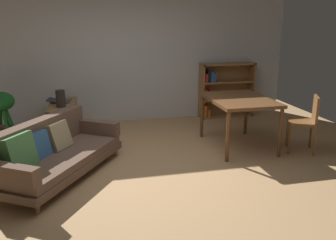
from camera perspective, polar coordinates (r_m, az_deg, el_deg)
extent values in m
plane|color=tan|center=(4.88, -3.34, -8.27)|extent=(8.16, 8.16, 0.00)
cube|color=silver|center=(7.16, -7.28, 10.52)|extent=(6.80, 0.10, 2.70)
cylinder|color=olive|center=(5.45, -8.36, -5.13)|extent=(0.04, 0.04, 0.11)
cylinder|color=olive|center=(4.11, -20.19, -13.25)|extent=(0.04, 0.04, 0.11)
cylinder|color=olive|center=(5.79, -14.46, -4.21)|extent=(0.04, 0.04, 0.11)
cube|color=brown|center=(4.89, -16.90, -6.84)|extent=(1.73, 2.08, 0.10)
cube|color=brown|center=(4.85, -16.99, -5.74)|extent=(1.66, 1.99, 0.10)
cube|color=brown|center=(4.96, -20.19, -2.40)|extent=(1.15, 1.67, 0.42)
cube|color=brown|center=(5.51, -11.65, -1.13)|extent=(0.73, 0.54, 0.21)
cube|color=brown|center=(4.17, -24.47, -7.83)|extent=(0.73, 0.54, 0.21)
cube|color=#4C894C|center=(4.48, -22.83, -4.85)|extent=(0.41, 0.47, 0.44)
cube|color=#336093|center=(4.74, -20.22, -3.91)|extent=(0.34, 0.39, 0.36)
cube|color=tan|center=(5.02, -17.31, -2.49)|extent=(0.40, 0.43, 0.39)
cube|color=olive|center=(7.07, -16.18, 1.21)|extent=(0.46, 0.04, 0.58)
cube|color=olive|center=(6.00, -16.64, -1.37)|extent=(0.46, 0.04, 0.58)
cube|color=olive|center=(6.53, -16.38, -0.05)|extent=(0.46, 1.11, 0.04)
cube|color=olive|center=(6.46, -16.57, 2.31)|extent=(0.46, 1.15, 0.04)
cube|color=olive|center=(6.60, -16.21, -2.21)|extent=(0.46, 1.11, 0.04)
cube|color=#333338|center=(6.62, -16.30, 2.89)|extent=(0.25, 0.34, 0.02)
cube|color=black|center=(6.66, -17.98, 3.07)|extent=(0.23, 0.33, 0.05)
cylinder|color=#2D2823|center=(6.20, -16.87, 3.29)|extent=(0.15, 0.15, 0.29)
cylinder|color=slate|center=(6.19, -16.91, 3.81)|extent=(0.08, 0.08, 0.01)
cylinder|color=brown|center=(6.65, -24.83, -2.05)|extent=(0.32, 0.32, 0.24)
cylinder|color=#1E6B28|center=(6.54, -24.57, 1.50)|extent=(0.20, 0.06, 0.61)
cylinder|color=#1E6B28|center=(6.63, -24.78, 0.86)|extent=(0.11, 0.20, 0.44)
cylinder|color=#1E6B28|center=(6.68, -25.36, 0.96)|extent=(0.14, 0.27, 0.47)
cylinder|color=#1E6B28|center=(6.43, -24.93, 1.15)|extent=(0.16, 0.26, 0.60)
ellipsoid|color=#1E6B28|center=(6.52, -25.40, 2.70)|extent=(0.46, 0.46, 0.32)
cylinder|color=brown|center=(6.19, 5.47, 0.60)|extent=(0.06, 0.06, 0.75)
cylinder|color=brown|center=(5.14, 9.58, -2.70)|extent=(0.06, 0.06, 0.75)
cylinder|color=brown|center=(6.50, 12.43, 1.02)|extent=(0.06, 0.06, 0.75)
cylinder|color=brown|center=(5.51, 17.59, -2.00)|extent=(0.06, 0.06, 0.75)
cube|color=brown|center=(5.72, 11.39, 3.22)|extent=(0.93, 1.27, 0.05)
cylinder|color=brown|center=(5.71, 18.90, -3.03)|extent=(0.04, 0.04, 0.45)
cylinder|color=brown|center=(6.06, 18.62, -1.97)|extent=(0.04, 0.04, 0.45)
cylinder|color=brown|center=(5.76, 22.43, -3.23)|extent=(0.04, 0.04, 0.45)
cylinder|color=brown|center=(6.10, 21.96, -2.17)|extent=(0.04, 0.04, 0.45)
cube|color=brown|center=(5.84, 20.71, -0.28)|extent=(0.53, 0.53, 0.04)
cube|color=brown|center=(5.81, 22.65, 1.66)|extent=(0.19, 0.33, 0.39)
cube|color=olive|center=(7.39, 5.39, 4.61)|extent=(0.04, 0.31, 1.13)
cube|color=olive|center=(7.81, 13.18, 4.86)|extent=(0.04, 0.31, 1.13)
cube|color=olive|center=(7.50, 9.58, 8.87)|extent=(1.15, 0.31, 0.04)
cube|color=olive|center=(7.71, 9.22, 0.74)|extent=(1.15, 0.31, 0.04)
cube|color=olive|center=(7.71, 9.01, 4.94)|extent=(1.11, 0.04, 1.13)
cube|color=olive|center=(7.62, 9.34, 3.41)|extent=(1.11, 0.30, 0.04)
cube|color=olive|center=(7.56, 9.46, 6.10)|extent=(1.11, 0.30, 0.04)
cube|color=gold|center=(7.48, 5.80, 1.46)|extent=(0.04, 0.20, 0.23)
cube|color=red|center=(7.50, 6.06, 1.47)|extent=(0.03, 0.22, 0.23)
cube|color=orange|center=(7.52, 6.39, 1.18)|extent=(0.04, 0.22, 0.15)
cube|color=red|center=(7.40, 5.88, 4.18)|extent=(0.04, 0.22, 0.22)
cube|color=black|center=(7.43, 6.27, 3.91)|extent=(0.06, 0.23, 0.14)
cube|color=red|center=(7.44, 6.71, 4.13)|extent=(0.05, 0.20, 0.20)
cube|color=red|center=(7.35, 5.95, 6.77)|extent=(0.05, 0.25, 0.17)
cube|color=black|center=(7.36, 6.42, 7.05)|extent=(0.06, 0.23, 0.24)
cube|color=#2D5199|center=(7.38, 6.88, 6.97)|extent=(0.05, 0.22, 0.22)
cube|color=#2D5199|center=(7.40, 7.32, 6.82)|extent=(0.06, 0.20, 0.18)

